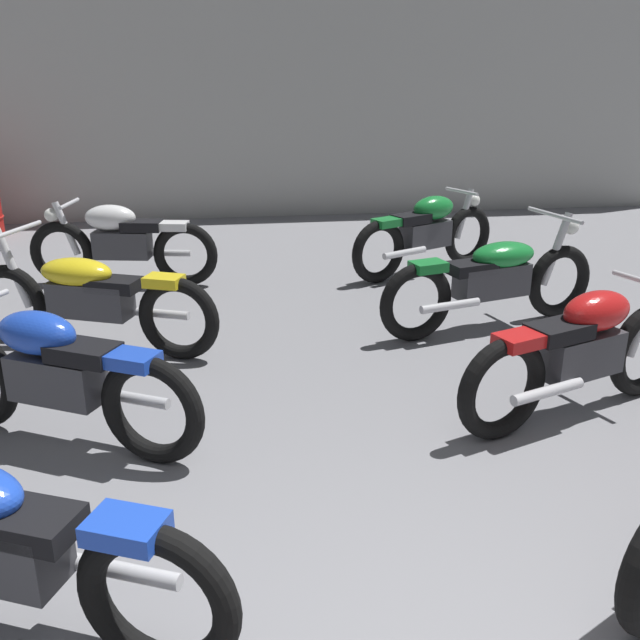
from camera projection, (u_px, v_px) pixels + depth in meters
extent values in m
cube|color=#B2B2AD|center=(259.00, 91.00, 10.23)|extent=(13.28, 0.24, 3.60)
torus|color=black|center=(158.00, 600.00, 2.65)|extent=(0.66, 0.37, 0.67)
cube|color=black|center=(27.00, 523.00, 2.70)|extent=(0.46, 0.38, 0.10)
cube|color=blue|center=(126.00, 528.00, 2.57)|extent=(0.34, 0.30, 0.08)
cylinder|color=silver|center=(117.00, 570.00, 2.84)|extent=(0.53, 0.29, 0.07)
torus|color=black|center=(152.00, 410.00, 4.09)|extent=(0.64, 0.41, 0.67)
cube|color=#38383D|center=(57.00, 378.00, 4.26)|extent=(0.62, 0.48, 0.28)
ellipsoid|color=blue|center=(37.00, 333.00, 4.19)|extent=(0.59, 0.49, 0.26)
cube|color=black|center=(84.00, 352.00, 4.12)|extent=(0.47, 0.40, 0.10)
cube|color=blue|center=(133.00, 360.00, 4.02)|extent=(0.34, 0.31, 0.08)
cylinder|color=silver|center=(128.00, 397.00, 4.29)|extent=(0.52, 0.32, 0.07)
torus|color=black|center=(10.00, 304.00, 5.86)|extent=(0.66, 0.35, 0.67)
torus|color=black|center=(179.00, 319.00, 5.53)|extent=(0.66, 0.35, 0.67)
cylinder|color=silver|center=(13.00, 268.00, 5.74)|extent=(0.28, 0.17, 0.66)
cube|color=#38383D|center=(91.00, 299.00, 5.66)|extent=(0.70, 0.47, 0.28)
ellipsoid|color=yellow|center=(76.00, 272.00, 5.61)|extent=(0.68, 0.52, 0.22)
cube|color=black|center=(114.00, 285.00, 5.56)|extent=(0.46, 0.37, 0.10)
cube|color=yellow|center=(164.00, 281.00, 5.45)|extent=(0.33, 0.29, 0.08)
cylinder|color=silver|center=(14.00, 231.00, 5.62)|extent=(0.29, 0.64, 0.04)
cylinder|color=silver|center=(157.00, 313.00, 5.71)|extent=(0.54, 0.27, 0.07)
torus|color=black|center=(62.00, 253.00, 7.41)|extent=(0.68, 0.23, 0.67)
torus|color=black|center=(186.00, 255.00, 7.35)|extent=(0.68, 0.23, 0.67)
cylinder|color=silver|center=(66.00, 229.00, 7.31)|extent=(0.25, 0.11, 0.56)
cube|color=#38383D|center=(123.00, 244.00, 7.34)|extent=(0.61, 0.34, 0.28)
ellipsoid|color=white|center=(110.00, 218.00, 7.25)|extent=(0.56, 0.37, 0.26)
cube|color=black|center=(142.00, 226.00, 7.27)|extent=(0.44, 0.31, 0.10)
cube|color=white|center=(174.00, 226.00, 7.25)|extent=(0.31, 0.25, 0.08)
cylinder|color=silver|center=(69.00, 204.00, 7.22)|extent=(0.12, 0.48, 0.04)
sphere|color=white|center=(51.00, 215.00, 7.27)|extent=(0.14, 0.14, 0.14)
cylinder|color=silver|center=(165.00, 253.00, 7.49)|extent=(0.55, 0.17, 0.07)
torus|color=black|center=(502.00, 389.00, 4.35)|extent=(0.67, 0.34, 0.67)
cube|color=#38383D|center=(580.00, 354.00, 4.61)|extent=(0.62, 0.42, 0.28)
ellipsoid|color=red|center=(597.00, 311.00, 4.56)|extent=(0.58, 0.44, 0.26)
cube|color=black|center=(559.00, 331.00, 4.44)|extent=(0.46, 0.36, 0.10)
cube|color=red|center=(519.00, 340.00, 4.29)|extent=(0.33, 0.28, 0.08)
cylinder|color=silver|center=(548.00, 391.00, 4.36)|extent=(0.54, 0.26, 0.07)
torus|color=black|center=(559.00, 282.00, 6.46)|extent=(0.68, 0.28, 0.67)
torus|color=black|center=(416.00, 303.00, 5.90)|extent=(0.68, 0.28, 0.67)
cylinder|color=silver|center=(556.00, 249.00, 6.32)|extent=(0.28, 0.14, 0.66)
cube|color=#38383D|center=(492.00, 281.00, 6.14)|extent=(0.70, 0.41, 0.28)
ellipsoid|color=#197F33|center=(504.00, 255.00, 6.10)|extent=(0.66, 0.47, 0.22)
cube|color=black|center=(472.00, 268.00, 6.01)|extent=(0.45, 0.34, 0.10)
cube|color=#197F33|center=(428.00, 266.00, 5.83)|extent=(0.32, 0.27, 0.08)
cylinder|color=silver|center=(555.00, 215.00, 6.19)|extent=(0.21, 0.67, 0.04)
sphere|color=white|center=(571.00, 227.00, 6.31)|extent=(0.14, 0.14, 0.14)
cylinder|color=silver|center=(450.00, 306.00, 5.89)|extent=(0.55, 0.21, 0.07)
torus|color=black|center=(467.00, 236.00, 8.14)|extent=(0.65, 0.39, 0.67)
torus|color=black|center=(378.00, 252.00, 7.46)|extent=(0.65, 0.39, 0.67)
cylinder|color=silver|center=(464.00, 214.00, 8.01)|extent=(0.25, 0.17, 0.56)
cube|color=#38383D|center=(425.00, 234.00, 7.77)|extent=(0.62, 0.47, 0.28)
ellipsoid|color=#197F33|center=(434.00, 208.00, 7.72)|extent=(0.59, 0.48, 0.26)
cube|color=black|center=(411.00, 219.00, 7.58)|extent=(0.46, 0.39, 0.10)
cube|color=#197F33|center=(387.00, 222.00, 7.41)|extent=(0.34, 0.30, 0.08)
cylinder|color=silver|center=(462.00, 191.00, 7.89)|extent=(0.24, 0.45, 0.04)
sphere|color=white|center=(474.00, 200.00, 8.04)|extent=(0.14, 0.14, 0.14)
cylinder|color=silver|center=(405.00, 253.00, 7.50)|extent=(0.53, 0.30, 0.07)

